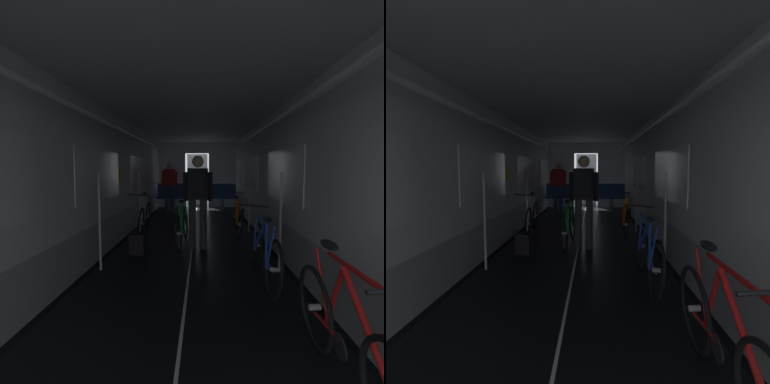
{
  "view_description": "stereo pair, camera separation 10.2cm",
  "coord_description": "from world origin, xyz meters",
  "views": [
    {
      "loc": [
        0.17,
        -1.86,
        1.44
      ],
      "look_at": [
        0.0,
        3.31,
        1.03
      ],
      "focal_mm": 26.77,
      "sensor_mm": 36.0,
      "label": 1
    },
    {
      "loc": [
        0.27,
        -1.86,
        1.44
      ],
      "look_at": [
        0.0,
        3.31,
        1.03
      ],
      "focal_mm": 26.77,
      "sensor_mm": 36.0,
      "label": 2
    }
  ],
  "objects": [
    {
      "name": "bicycle_white",
      "position": [
        -1.09,
        4.38,
        0.38
      ],
      "size": [
        0.44,
        1.69,
        0.95
      ],
      "color": "black",
      "rests_on": "ground"
    },
    {
      "name": "ground_plane",
      "position": [
        0.0,
        0.0,
        0.0
      ],
      "size": [
        60.0,
        60.0,
        0.0
      ],
      "primitive_type": "plane",
      "color": "black"
    },
    {
      "name": "bicycle_red",
      "position": [
        1.08,
        -0.11,
        0.38
      ],
      "size": [
        0.44,
        1.69,
        0.95
      ],
      "color": "black",
      "rests_on": "ground"
    },
    {
      "name": "backpack_on_floor",
      "position": [
        -0.9,
        2.89,
        0.17
      ],
      "size": [
        0.29,
        0.25,
        0.34
      ],
      "primitive_type": "cube",
      "rotation": [
        0.0,
        0.0,
        -0.2
      ],
      "color": "black",
      "rests_on": "ground"
    },
    {
      "name": "bench_seat_far_left",
      "position": [
        -0.9,
        8.07,
        0.57
      ],
      "size": [
        0.98,
        0.51,
        0.95
      ],
      "color": "gray",
      "rests_on": "ground"
    },
    {
      "name": "person_standing_near_bench",
      "position": [
        -0.9,
        7.7,
        0.98
      ],
      "size": [
        0.53,
        0.23,
        1.69
      ],
      "color": "#384C75",
      "rests_on": "ground"
    },
    {
      "name": "bicycle_orange",
      "position": [
        0.99,
        4.38,
        0.38
      ],
      "size": [
        0.44,
        1.7,
        0.96
      ],
      "color": "black",
      "rests_on": "ground"
    },
    {
      "name": "bicycle_blue",
      "position": [
        0.97,
        1.75,
        0.38
      ],
      "size": [
        0.44,
        1.69,
        0.95
      ],
      "color": "black",
      "rests_on": "ground"
    },
    {
      "name": "bench_seat_far_right",
      "position": [
        0.9,
        8.07,
        0.57
      ],
      "size": [
        0.98,
        0.51,
        0.95
      ],
      "color": "gray",
      "rests_on": "ground"
    },
    {
      "name": "bicycle_green_in_aisle",
      "position": [
        -0.19,
        3.5,
        0.38
      ],
      "size": [
        0.44,
        1.69,
        0.95
      ],
      "color": "black",
      "rests_on": "ground"
    },
    {
      "name": "person_cyclist_aisle",
      "position": [
        0.11,
        3.23,
        1.02
      ],
      "size": [
        0.54,
        0.39,
        1.69
      ],
      "color": "#2D2D33",
      "rests_on": "ground"
    },
    {
      "name": "train_car_shell",
      "position": [
        -0.0,
        3.6,
        1.7
      ],
      "size": [
        3.14,
        12.34,
        2.57
      ],
      "color": "black",
      "rests_on": "ground"
    }
  ]
}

